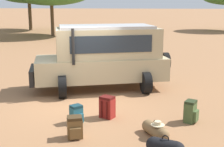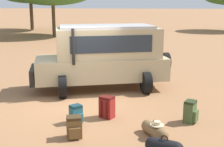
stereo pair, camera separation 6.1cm
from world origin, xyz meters
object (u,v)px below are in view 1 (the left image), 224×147
(safari_vehicle, at_px, (104,56))
(backpack_beside_front_wheel, at_px, (75,128))
(backpack_cluster_center, at_px, (77,114))
(backpack_outermost, at_px, (191,112))
(duffel_bag_low_black_case, at_px, (155,130))
(duffel_bag_soft_canvas, at_px, (165,147))
(backpack_near_rear_wheel, at_px, (108,107))

(safari_vehicle, distance_m, backpack_beside_front_wheel, 4.72)
(backpack_cluster_center, height_order, backpack_outermost, backpack_outermost)
(safari_vehicle, height_order, backpack_beside_front_wheel, safari_vehicle)
(safari_vehicle, height_order, duffel_bag_low_black_case, safari_vehicle)
(safari_vehicle, xyz_separation_m, backpack_outermost, (2.96, -3.16, -0.99))
(duffel_bag_soft_canvas, bearing_deg, backpack_cluster_center, 146.73)
(backpack_near_rear_wheel, distance_m, duffel_bag_low_black_case, 1.80)
(backpack_beside_front_wheel, relative_size, backpack_cluster_center, 1.07)
(backpack_outermost, distance_m, duffel_bag_low_black_case, 1.48)
(duffel_bag_low_black_case, bearing_deg, duffel_bag_soft_canvas, -77.19)
(safari_vehicle, distance_m, duffel_bag_low_black_case, 4.84)
(duffel_bag_low_black_case, distance_m, duffel_bag_soft_canvas, 0.97)
(safari_vehicle, height_order, backpack_cluster_center, safari_vehicle)
(safari_vehicle, bearing_deg, backpack_near_rear_wheel, -78.93)
(safari_vehicle, bearing_deg, backpack_cluster_center, -92.84)
(backpack_cluster_center, xyz_separation_m, duffel_bag_low_black_case, (2.17, -0.62, -0.08))
(backpack_beside_front_wheel, distance_m, backpack_near_rear_wheel, 1.61)
(backpack_near_rear_wheel, bearing_deg, backpack_outermost, -1.18)
(safari_vehicle, distance_m, backpack_outermost, 4.45)
(backpack_near_rear_wheel, relative_size, duffel_bag_soft_canvas, 0.75)
(backpack_beside_front_wheel, relative_size, duffel_bag_low_black_case, 0.65)
(safari_vehicle, bearing_deg, backpack_beside_front_wheel, -89.78)
(backpack_cluster_center, bearing_deg, backpack_near_rear_wheel, 34.00)
(backpack_near_rear_wheel, bearing_deg, duffel_bag_low_black_case, -39.86)
(backpack_outermost, xyz_separation_m, duffel_bag_low_black_case, (-0.98, -1.10, -0.13))
(safari_vehicle, xyz_separation_m, backpack_near_rear_wheel, (0.61, -3.11, -0.98))
(safari_vehicle, bearing_deg, duffel_bag_soft_canvas, -67.09)
(backpack_outermost, height_order, duffel_bag_low_black_case, backpack_outermost)
(backpack_near_rear_wheel, relative_size, backpack_outermost, 1.03)
(duffel_bag_low_black_case, bearing_deg, safari_vehicle, 114.99)
(backpack_beside_front_wheel, relative_size, backpack_outermost, 0.88)
(backpack_cluster_center, distance_m, backpack_near_rear_wheel, 0.96)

